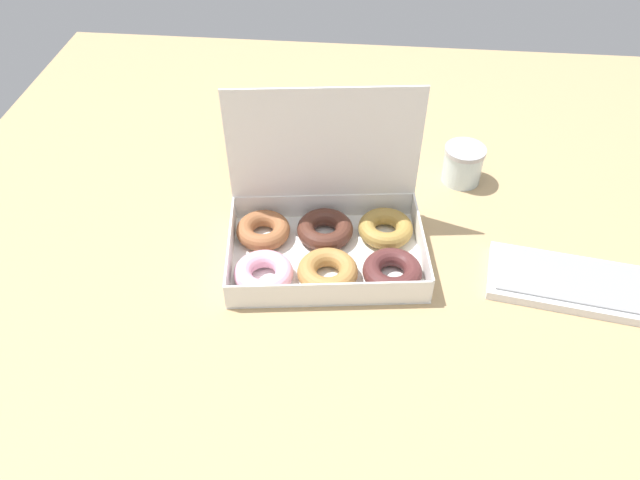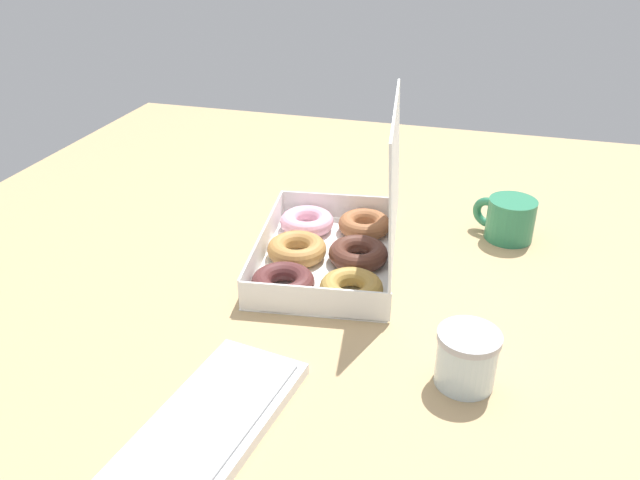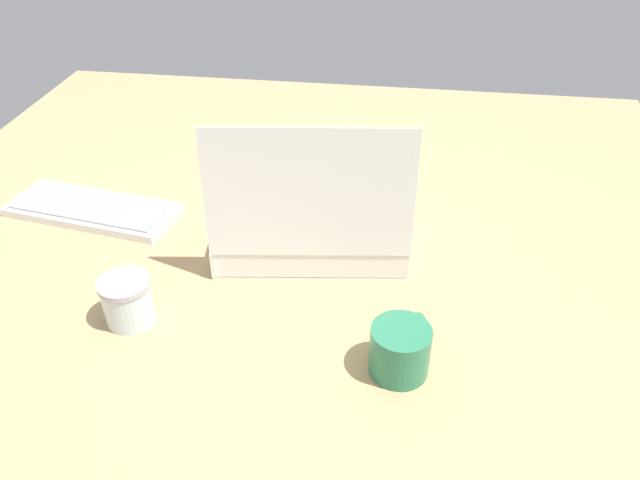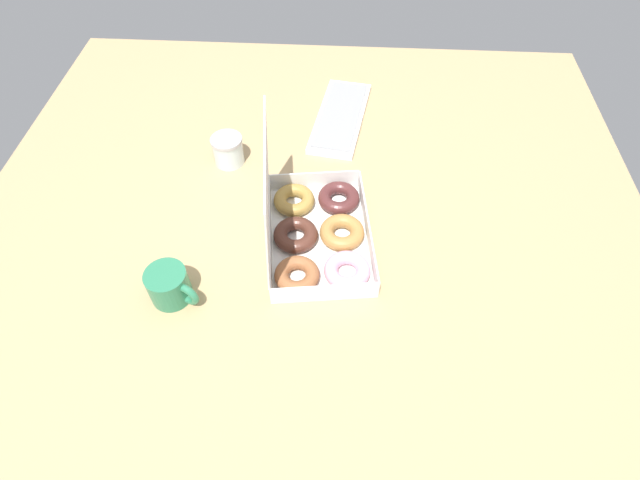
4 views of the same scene
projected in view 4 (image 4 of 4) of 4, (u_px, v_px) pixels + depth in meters
The scene contains 5 objects.
ground_plane at pixel (309, 231), 130.09cm from camera, with size 180.00×180.00×2.00cm, color tan.
donut_box at pixel (315, 230), 124.38cm from camera, with size 40.01×29.94×30.70cm.
keyboard at pixel (340, 117), 157.14cm from camera, with size 38.49×19.42×2.20cm.
coffee_mug at pixel (170, 286), 112.99cm from camera, with size 9.52×12.70×8.48cm.
glass_jar at pixel (228, 150), 142.32cm from camera, with size 8.91×8.91×8.47cm.
Camera 4 is at (-83.37, -7.85, 98.62)cm, focal length 28.00 mm.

